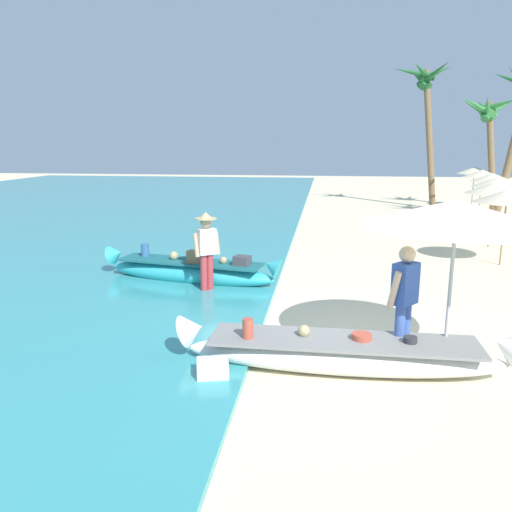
% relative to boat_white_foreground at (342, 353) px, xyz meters
% --- Properties ---
extents(ground_plane, '(80.00, 80.00, 0.00)m').
position_rel_boat_white_foreground_xyz_m(ground_plane, '(0.43, 1.02, -0.26)').
color(ground_plane, beige).
extents(boat_white_foreground, '(4.60, 0.84, 0.77)m').
position_rel_boat_white_foreground_xyz_m(boat_white_foreground, '(0.00, 0.00, 0.00)').
color(boat_white_foreground, white).
rests_on(boat_white_foreground, ground).
extents(boat_cyan_midground, '(4.17, 1.44, 0.81)m').
position_rel_boat_white_foreground_xyz_m(boat_cyan_midground, '(-3.17, 3.96, 0.04)').
color(boat_cyan_midground, '#33B2BC').
rests_on(boat_cyan_midground, ground).
extents(person_vendor_hatted, '(0.54, 0.49, 1.70)m').
position_rel_boat_white_foreground_xyz_m(person_vendor_hatted, '(-2.64, 3.26, 0.72)').
color(person_vendor_hatted, '#B2383D').
rests_on(person_vendor_hatted, ground).
extents(person_tourist_customer, '(0.51, 0.54, 1.71)m').
position_rel_boat_white_foreground_xyz_m(person_tourist_customer, '(0.82, 0.31, 0.71)').
color(person_tourist_customer, '#3D5BA8').
rests_on(person_tourist_customer, ground).
extents(patio_umbrella_large, '(2.43, 2.43, 2.33)m').
position_rel_boat_white_foreground_xyz_m(patio_umbrella_large, '(1.40, 0.31, 1.89)').
color(patio_umbrella_large, '#B7B7BC').
rests_on(patio_umbrella_large, ground).
extents(parasol_row_0, '(1.60, 1.60, 1.91)m').
position_rel_boat_white_foreground_xyz_m(parasol_row_0, '(4.16, 6.76, 1.49)').
color(parasol_row_0, '#8E6B47').
rests_on(parasol_row_0, ground).
extents(parasol_row_1, '(1.60, 1.60, 1.91)m').
position_rel_boat_white_foreground_xyz_m(parasol_row_1, '(4.58, 9.14, 1.49)').
color(parasol_row_1, '#8E6B47').
rests_on(parasol_row_1, ground).
extents(parasol_row_2, '(1.60, 1.60, 1.91)m').
position_rel_boat_white_foreground_xyz_m(parasol_row_2, '(5.36, 11.43, 1.49)').
color(parasol_row_2, '#8E6B47').
rests_on(parasol_row_2, ground).
extents(parasol_row_3, '(1.60, 1.60, 1.91)m').
position_rel_boat_white_foreground_xyz_m(parasol_row_3, '(5.94, 13.81, 1.49)').
color(parasol_row_3, '#8E6B47').
rests_on(parasol_row_3, ground).
extents(parasol_row_4, '(1.60, 1.60, 1.91)m').
position_rel_boat_white_foreground_xyz_m(parasol_row_4, '(6.29, 16.34, 1.49)').
color(parasol_row_4, '#8E6B47').
rests_on(parasol_row_4, ground).
extents(parasol_row_5, '(1.60, 1.60, 1.91)m').
position_rel_boat_white_foreground_xyz_m(parasol_row_5, '(6.65, 18.82, 1.49)').
color(parasol_row_5, '#8E6B47').
rests_on(parasol_row_5, ground).
extents(palm_tree_tall_inland, '(2.61, 2.59, 6.56)m').
position_rel_boat_white_foreground_xyz_m(palm_tree_tall_inland, '(4.10, 18.23, 4.99)').
color(palm_tree_tall_inland, brown).
rests_on(palm_tree_tall_inland, ground).
extents(palm_tree_mid_cluster, '(2.58, 2.53, 5.13)m').
position_rel_boat_white_foreground_xyz_m(palm_tree_mid_cluster, '(6.89, 18.18, 3.87)').
color(palm_tree_mid_cluster, brown).
rests_on(palm_tree_mid_cluster, ground).
extents(cooler_box, '(0.47, 0.41, 0.32)m').
position_rel_boat_white_foreground_xyz_m(cooler_box, '(-1.67, -0.58, -0.10)').
color(cooler_box, silver).
rests_on(cooler_box, ground).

